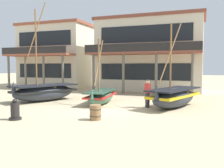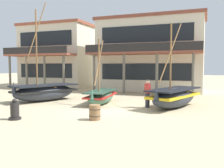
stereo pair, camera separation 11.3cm
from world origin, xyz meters
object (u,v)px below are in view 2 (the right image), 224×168
(fishing_boat_near_left, at_px, (45,92))
(fishing_boat_centre_large, at_px, (174,97))
(capstan_winch, at_px, (15,111))
(wooden_barrel, at_px, (95,112))
(harbor_building_main, at_px, (151,54))
(harbor_building_annex, at_px, (60,56))
(fishing_boat_far_right, at_px, (101,96))
(fisherman_by_hull, at_px, (148,94))

(fishing_boat_near_left, distance_m, fishing_boat_centre_large, 8.96)
(capstan_winch, bearing_deg, wooden_barrel, 19.97)
(wooden_barrel, relative_size, harbor_building_main, 0.07)
(fishing_boat_near_left, relative_size, fishing_boat_centre_large, 1.36)
(wooden_barrel, bearing_deg, fishing_boat_centre_large, 58.15)
(fishing_boat_centre_large, height_order, wooden_barrel, fishing_boat_centre_large)
(fishing_boat_centre_large, height_order, harbor_building_annex, harbor_building_annex)
(fishing_boat_far_right, relative_size, capstan_winch, 4.30)
(fishing_boat_far_right, height_order, harbor_building_main, harbor_building_main)
(fishing_boat_centre_large, distance_m, fishing_boat_far_right, 4.66)
(capstan_winch, relative_size, wooden_barrel, 1.39)
(fishing_boat_near_left, distance_m, harbor_building_main, 12.25)
(fishing_boat_far_right, bearing_deg, fisherman_by_hull, -6.51)
(wooden_barrel, relative_size, harbor_building_annex, 0.08)
(fishing_boat_near_left, height_order, fisherman_by_hull, fishing_boat_near_left)
(fishing_boat_centre_large, xyz_separation_m, fisherman_by_hull, (-1.48, -0.60, 0.20))
(fisherman_by_hull, relative_size, harbor_building_main, 0.16)
(fishing_boat_centre_large, height_order, harbor_building_main, harbor_building_main)
(fishing_boat_near_left, xyz_separation_m, fisherman_by_hull, (7.47, -0.17, 0.18))
(harbor_building_main, bearing_deg, capstan_winch, -99.83)
(fishing_boat_far_right, distance_m, harbor_building_annex, 15.89)
(capstan_winch, distance_m, harbor_building_annex, 19.66)
(capstan_winch, height_order, harbor_building_annex, harbor_building_annex)
(fisherman_by_hull, relative_size, capstan_winch, 1.73)
(harbor_building_main, height_order, harbor_building_annex, harbor_building_annex)
(fishing_boat_near_left, distance_m, capstan_winch, 6.17)
(fishing_boat_centre_large, xyz_separation_m, harbor_building_main, (-3.65, 10.18, 3.06))
(wooden_barrel, bearing_deg, harbor_building_annex, 127.17)
(fishing_boat_near_left, xyz_separation_m, capstan_winch, (2.49, -5.64, -0.26))
(fisherman_by_hull, distance_m, harbor_building_annex, 18.32)
(fisherman_by_hull, xyz_separation_m, capstan_winch, (-4.98, -5.47, -0.44))
(fishing_boat_centre_large, height_order, fishing_boat_far_right, fishing_boat_centre_large)
(fishing_boat_centre_large, bearing_deg, wooden_barrel, -121.85)
(fishing_boat_near_left, distance_m, wooden_barrel, 7.41)
(fishing_boat_near_left, height_order, wooden_barrel, fishing_boat_near_left)
(wooden_barrel, bearing_deg, fishing_boat_far_right, 110.13)
(fishing_boat_far_right, distance_m, wooden_barrel, 4.86)
(fishing_boat_near_left, bearing_deg, wooden_barrel, -36.21)
(fishing_boat_near_left, xyz_separation_m, harbor_building_main, (5.31, 10.61, 3.04))
(fishing_boat_near_left, xyz_separation_m, fishing_boat_centre_large, (8.95, 0.43, -0.02))
(fishing_boat_centre_large, bearing_deg, fisherman_by_hull, -158.07)
(fishing_boat_centre_large, relative_size, capstan_winch, 5.21)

